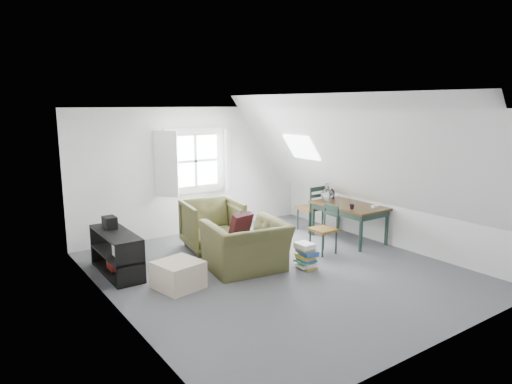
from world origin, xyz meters
TOP-DOWN VIEW (x-y plane):
  - floor at (0.00, 0.00)m, footprint 5.50×5.50m
  - ceiling at (0.00, 0.00)m, footprint 5.50×5.50m
  - wall_back at (0.00, 2.75)m, footprint 5.00×0.00m
  - wall_front at (0.00, -2.75)m, footprint 5.00×0.00m
  - wall_left at (-2.50, 0.00)m, footprint 0.00×5.50m
  - wall_right at (2.50, 0.00)m, footprint 0.00×5.50m
  - slope_left at (-1.55, 0.00)m, footprint 3.19×5.50m
  - slope_right at (1.55, 0.00)m, footprint 3.19×5.50m
  - dormer_window at (0.00, 2.68)m, footprint 1.71×0.35m
  - skylight at (1.55, 1.30)m, footprint 0.35×0.75m
  - armchair_near at (-0.39, 0.31)m, footprint 1.32×1.19m
  - armchair_far at (-0.30, 1.53)m, footprint 1.09×1.12m
  - throw_pillow at (-0.39, 0.46)m, footprint 0.41×0.28m
  - ottoman at (-1.56, 0.27)m, footprint 0.68×0.68m
  - dining_table at (2.10, 0.53)m, footprint 0.83×1.39m
  - demijohn at (1.95, 0.98)m, footprint 0.24×0.24m
  - vase_twigs at (2.20, 1.08)m, footprint 0.08×0.09m
  - cup at (1.85, 0.23)m, footprint 0.11×0.11m
  - paper_box at (2.30, 0.08)m, footprint 0.13×0.10m
  - dining_chair_far at (1.95, 1.42)m, footprint 0.44×0.44m
  - dining_chair_near at (1.20, 0.23)m, footprint 0.39×0.39m
  - media_shelf at (-2.09, 1.28)m, footprint 0.43×1.28m
  - electronics_box at (-2.09, 1.58)m, footprint 0.18×0.25m
  - magazine_stack at (0.43, -0.16)m, footprint 0.30×0.36m

SIDE VIEW (x-z plane):
  - floor at x=0.00m, z-range 0.00..0.00m
  - armchair_near at x=-0.39m, z-range -0.38..0.38m
  - armchair_far at x=-0.30m, z-range -0.44..0.44m
  - ottoman at x=-1.56m, z-range 0.00..0.39m
  - magazine_stack at x=0.43m, z-range 0.00..0.41m
  - media_shelf at x=-2.09m, z-range -0.03..0.63m
  - dining_chair_near at x=1.20m, z-range 0.02..0.86m
  - dining_chair_far at x=1.95m, z-range 0.02..0.96m
  - dining_table at x=2.10m, z-range 0.26..0.95m
  - cup at x=1.85m, z-range 0.65..0.74m
  - throw_pillow at x=-0.39m, z-range 0.50..0.89m
  - paper_box at x=2.30m, z-range 0.70..0.74m
  - electronics_box at x=-2.09m, z-range 0.64..0.84m
  - vase_twigs at x=2.20m, z-range 0.52..1.14m
  - demijohn at x=1.95m, z-range 0.66..1.01m
  - wall_back at x=0.00m, z-range -1.25..3.75m
  - wall_front at x=0.00m, z-range -1.25..3.75m
  - wall_left at x=-2.50m, z-range -1.50..4.00m
  - wall_right at x=2.50m, z-range -1.50..4.00m
  - dormer_window at x=0.00m, z-range 0.80..2.10m
  - skylight at x=1.55m, z-range 1.51..1.98m
  - slope_left at x=-1.55m, z-range -0.47..4.02m
  - slope_right at x=1.55m, z-range -0.47..4.02m
  - ceiling at x=0.00m, z-range 2.50..2.50m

